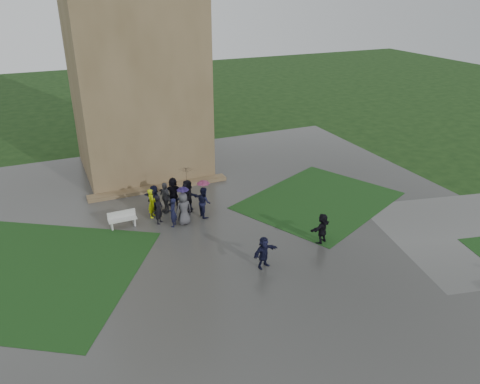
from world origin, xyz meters
name	(u,v)px	position (x,y,z in m)	size (l,w,h in m)	color
ground	(219,276)	(0.00, 0.00, 0.00)	(120.00, 120.00, 0.00)	black
plaza	(205,254)	(0.00, 2.00, 0.01)	(34.00, 34.00, 0.02)	#343432
lawn_inset_left	(16,272)	(-8.50, 4.00, 0.03)	(11.00, 9.00, 0.01)	#123312
lawn_inset_right	(319,200)	(8.50, 5.00, 0.03)	(9.00, 7.00, 0.01)	#123312
tower	(132,37)	(0.00, 15.00, 9.00)	(8.00, 8.00, 18.00)	brown
tower_plinth	(159,188)	(0.00, 10.60, 0.13)	(9.00, 0.80, 0.22)	brown
bench	(122,219)	(-3.11, 6.49, 0.47)	(1.53, 0.50, 0.88)	#BBBCB6
visitor_cluster	(177,197)	(0.10, 6.79, 1.05)	(3.41, 3.37, 2.68)	black
pedestrian_mid	(264,252)	(2.16, -0.15, 0.80)	(1.45, 0.52, 1.57)	black
pedestrian_near	(322,228)	(5.88, 0.68, 0.83)	(1.50, 0.54, 1.62)	black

